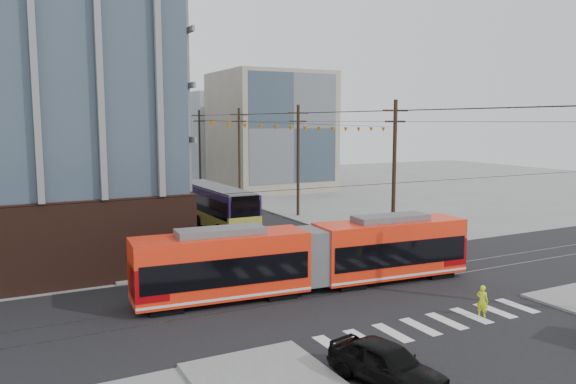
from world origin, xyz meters
The scene contains 14 objects.
ground centered at (0.00, 0.00, 0.00)m, with size 160.00×160.00×0.00m, color slate.
bg_bldg_nw_near centered at (-17.00, 52.00, 9.00)m, with size 18.00×16.00×18.00m, color #8C99A5.
bg_bldg_ne_near centered at (16.00, 48.00, 8.00)m, with size 14.00×14.00×16.00m, color gray.
bg_bldg_nw_far centered at (-14.00, 72.00, 10.00)m, with size 16.00×18.00×20.00m, color gray.
bg_bldg_ne_far centered at (18.00, 68.00, 7.00)m, with size 16.00×16.00×14.00m, color #8C99A5.
utility_pole_far centered at (8.50, 56.00, 5.50)m, with size 0.30×0.30×11.00m, color black.
streetcar centered at (-2.44, 4.31, 1.89)m, with size 19.57×2.75×3.77m, color red, non-canonical shape.
city_bus centered at (-0.62, 24.69, 1.88)m, with size 2.88×13.30×3.77m, color #271449, non-canonical shape.
black_sedan centered at (-5.72, -6.90, 0.80)m, with size 1.88×4.67×1.59m, color black.
parked_car_silver centered at (-5.15, 15.24, 0.67)m, with size 1.42×4.08×1.34m, color #999A9C.
parked_car_white centered at (-5.27, 18.90, 0.63)m, with size 1.77×4.35×1.26m, color #B4A7A8.
parked_car_grey centered at (-5.17, 24.83, 0.68)m, with size 2.26×4.90×1.36m, color #4C4D4E.
pedestrian centered at (2.76, -3.31, 0.79)m, with size 0.57×0.38×1.58m, color #E4FF1E.
jersey_barrier centered at (8.30, 11.94, 0.45)m, with size 1.01×4.47×0.89m, color slate.
Camera 1 is at (-17.70, -22.27, 9.45)m, focal length 35.00 mm.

